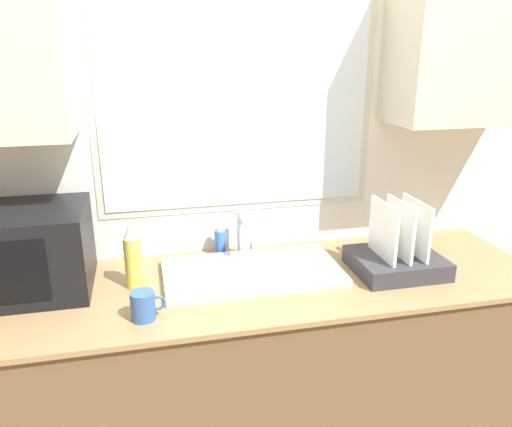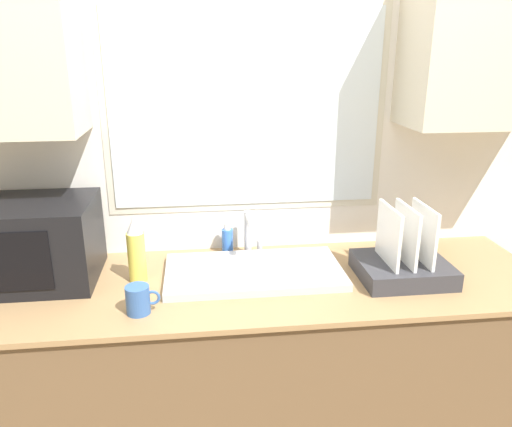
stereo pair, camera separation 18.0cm
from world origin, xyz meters
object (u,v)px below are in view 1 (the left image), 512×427
(dish_rack, at_px, (397,256))
(mug_near_sink, at_px, (143,306))
(microwave, at_px, (22,251))
(spray_bottle, at_px, (133,255))
(faucet, at_px, (243,231))
(soap_bottle, at_px, (220,242))

(dish_rack, bearing_deg, mug_near_sink, -171.17)
(microwave, relative_size, spray_bottle, 1.76)
(faucet, distance_m, microwave, 0.85)
(dish_rack, bearing_deg, spray_bottle, 174.59)
(microwave, bearing_deg, soap_bottle, 12.58)
(faucet, bearing_deg, dish_rack, -26.04)
(mug_near_sink, bearing_deg, soap_bottle, 55.15)
(soap_bottle, bearing_deg, spray_bottle, -147.93)
(dish_rack, relative_size, soap_bottle, 2.44)
(soap_bottle, height_order, mug_near_sink, soap_bottle)
(faucet, height_order, mug_near_sink, faucet)
(dish_rack, bearing_deg, faucet, 153.96)
(microwave, distance_m, mug_near_sink, 0.53)
(microwave, height_order, spray_bottle, microwave)
(microwave, bearing_deg, faucet, 8.29)
(microwave, height_order, dish_rack, microwave)
(soap_bottle, bearing_deg, faucet, -25.57)
(faucet, height_order, soap_bottle, faucet)
(soap_bottle, bearing_deg, dish_rack, -25.97)
(microwave, xyz_separation_m, spray_bottle, (0.39, -0.06, -0.03))
(faucet, xyz_separation_m, microwave, (-0.84, -0.12, 0.04))
(dish_rack, distance_m, mug_near_sink, 1.00)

